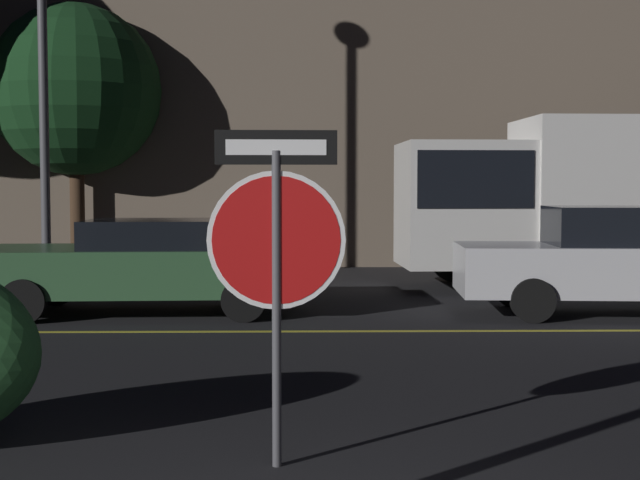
% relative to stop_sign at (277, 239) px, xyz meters
% --- Properties ---
extents(road_center_stripe, '(38.55, 0.12, 0.01)m').
position_rel_stop_sign_xyz_m(road_center_stripe, '(0.19, 5.41, -1.48)').
color(road_center_stripe, gold).
rests_on(road_center_stripe, ground_plane).
extents(stop_sign, '(0.89, 0.06, 2.18)m').
position_rel_stop_sign_xyz_m(stop_sign, '(0.00, 0.00, 0.00)').
color(stop_sign, '#4C4C51').
rests_on(stop_sign, ground_plane).
extents(passing_car_2, '(4.86, 2.20, 1.35)m').
position_rel_stop_sign_xyz_m(passing_car_2, '(-2.13, 7.10, -0.78)').
color(passing_car_2, '#335B38').
rests_on(passing_car_2, ground_plane).
extents(passing_car_3, '(4.95, 2.02, 1.54)m').
position_rel_stop_sign_xyz_m(passing_car_3, '(4.74, 6.81, -0.72)').
color(passing_car_3, silver).
rests_on(passing_car_3, ground_plane).
extents(delivery_truck, '(5.86, 2.58, 3.04)m').
position_rel_stop_sign_xyz_m(delivery_truck, '(4.73, 10.31, 0.17)').
color(delivery_truck, silver).
rests_on(delivery_truck, ground_plane).
extents(tree_1, '(3.74, 3.74, 5.81)m').
position_rel_stop_sign_xyz_m(tree_1, '(-4.85, 13.99, 2.44)').
color(tree_1, '#422D1E').
rests_on(tree_1, ground_plane).
extents(building_backdrop, '(25.25, 3.08, 6.47)m').
position_rel_stop_sign_xyz_m(building_backdrop, '(2.97, 15.96, 1.75)').
color(building_backdrop, '#6B5B4C').
rests_on(building_backdrop, ground_plane).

